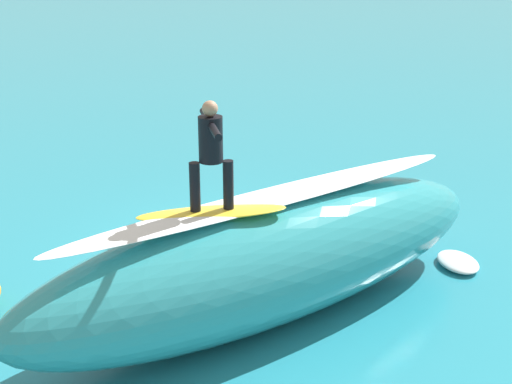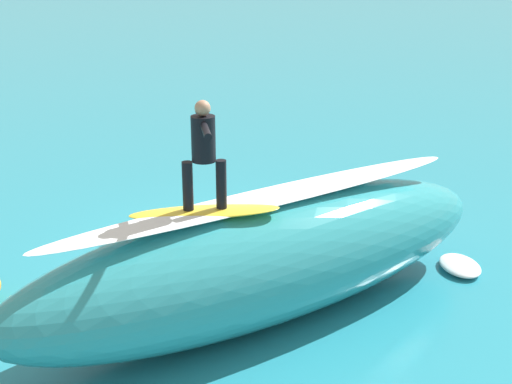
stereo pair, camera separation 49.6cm
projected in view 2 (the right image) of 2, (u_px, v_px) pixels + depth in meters
The scene contains 10 objects.
ground_plane at pixel (228, 248), 13.64m from camera, with size 120.00×120.00×0.00m, color teal.
wave_crest at pixel (267, 259), 10.95m from camera, with size 8.54×2.11×1.92m, color teal.
wave_foam_lip at pixel (267, 197), 10.61m from camera, with size 7.26×0.74×0.08m, color white.
surfboard_riding at pixel (205, 212), 10.04m from camera, with size 2.13×0.52×0.09m, color yellow.
surfer_riding at pixel (204, 147), 9.72m from camera, with size 0.61×1.46×1.55m.
surfboard_paddling at pixel (290, 215), 15.11m from camera, with size 2.19×0.51×0.08m, color #33B2D1.
surfer_paddling at pixel (292, 210), 14.94m from camera, with size 0.40×1.71×0.31m.
foam_patch_near at pixel (460, 266), 12.73m from camera, with size 0.99×0.68×0.17m, color white.
foam_patch_mid at pixel (93, 302), 11.55m from camera, with size 1.05×0.94×0.09m, color white.
foam_patch_far at pixel (322, 203), 15.64m from camera, with size 0.76×0.58×0.18m, color white.
Camera 2 is at (3.18, 12.06, 5.64)m, focal length 50.32 mm.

